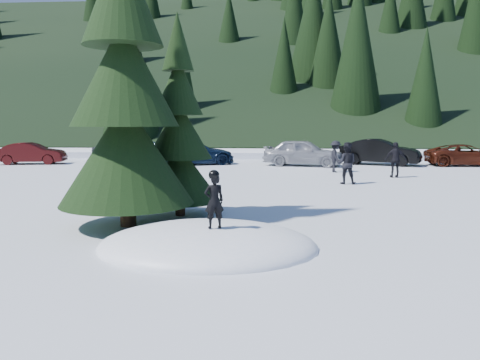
# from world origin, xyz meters

# --- Properties ---
(ground) EXTENTS (200.00, 200.00, 0.00)m
(ground) POSITION_xyz_m (0.00, 0.00, 0.00)
(ground) COLOR white
(ground) RESTS_ON ground
(snow_mound) EXTENTS (4.48, 3.52, 0.96)m
(snow_mound) POSITION_xyz_m (0.00, 0.00, 0.00)
(snow_mound) COLOR white
(snow_mound) RESTS_ON ground
(forest_hillside) EXTENTS (200.00, 60.00, 25.00)m
(forest_hillside) POSITION_xyz_m (0.00, 54.00, 12.50)
(forest_hillside) COLOR black
(forest_hillside) RESTS_ON ground
(spruce_tall) EXTENTS (3.20, 3.20, 8.60)m
(spruce_tall) POSITION_xyz_m (-2.20, 1.80, 3.32)
(spruce_tall) COLOR black
(spruce_tall) RESTS_ON ground
(spruce_short) EXTENTS (2.20, 2.20, 5.37)m
(spruce_short) POSITION_xyz_m (-1.20, 3.20, 2.10)
(spruce_short) COLOR black
(spruce_short) RESTS_ON ground
(child_skier) EXTENTS (0.45, 0.38, 1.06)m
(child_skier) POSITION_xyz_m (0.18, -0.33, 1.01)
(child_skier) COLOR black
(child_skier) RESTS_ON snow_mound
(adult_0) EXTENTS (0.92, 0.77, 1.70)m
(adult_0) POSITION_xyz_m (4.28, 10.05, 0.85)
(adult_0) COLOR black
(adult_0) RESTS_ON ground
(adult_1) EXTENTS (0.95, 0.39, 1.61)m
(adult_1) POSITION_xyz_m (6.85, 12.41, 0.81)
(adult_1) COLOR black
(adult_1) RESTS_ON ground
(adult_2) EXTENTS (0.67, 1.07, 1.59)m
(adult_2) POSITION_xyz_m (4.43, 14.51, 0.79)
(adult_2) COLOR black
(adult_2) RESTS_ON ground
(car_1) EXTENTS (4.08, 2.06, 1.28)m
(car_1) POSITION_xyz_m (-13.14, 17.84, 0.64)
(car_1) COLOR #350909
(car_1) RESTS_ON ground
(car_2) EXTENTS (5.23, 2.43, 1.45)m
(car_2) POSITION_xyz_m (-7.11, 19.34, 0.73)
(car_2) COLOR #44484B
(car_2) RESTS_ON ground
(car_3) EXTENTS (5.26, 3.71, 1.41)m
(car_3) POSITION_xyz_m (-3.40, 18.13, 0.71)
(car_3) COLOR #0E1C33
(car_3) RESTS_ON ground
(car_4) EXTENTS (4.81, 2.75, 1.54)m
(car_4) POSITION_xyz_m (3.03, 17.85, 0.77)
(car_4) COLOR #94959C
(car_4) RESTS_ON ground
(car_5) EXTENTS (4.86, 3.24, 1.51)m
(car_5) POSITION_xyz_m (7.57, 18.80, 0.76)
(car_5) COLOR black
(car_5) RESTS_ON ground
(car_6) EXTENTS (4.46, 2.11, 1.23)m
(car_6) POSITION_xyz_m (12.38, 18.52, 0.62)
(car_6) COLOR #3D150B
(car_6) RESTS_ON ground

